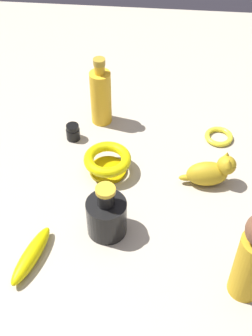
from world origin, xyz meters
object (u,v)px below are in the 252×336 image
nail_polish_jar (73,132)px  bowl (108,161)px  cat_figurine (211,172)px  bottle_short (107,215)px  banana (31,255)px  bottle_tall (101,96)px  bangle (219,137)px

nail_polish_jar → bowl: (0.12, 0.12, 0.01)m
cat_figurine → bottle_short: size_ratio=0.98×
banana → bottle_short: bottle_short is taller
banana → cat_figurine: cat_figurine is taller
banana → cat_figurine: bearing=140.0°
bottle_tall → bangle: (0.05, 0.35, -0.08)m
banana → bangle: size_ratio=2.01×
bottle_tall → cat_figurine: bearing=54.3°
nail_polish_jar → bottle_short: 0.34m
nail_polish_jar → cat_figurine: cat_figurine is taller
banana → bowl: bearing=170.8°
banana → cat_figurine: (-0.28, 0.40, 0.02)m
nail_polish_jar → bangle: 0.42m
bangle → bottle_short: (0.35, -0.28, 0.05)m
bottle_tall → cat_figurine: size_ratio=1.48×
cat_figurine → bottle_short: bottle_short is taller
bangle → bottle_tall: bearing=-98.1°
bowl → bangle: (-0.16, 0.30, -0.03)m
bottle_tall → banana: bearing=-10.1°
bottle_tall → cat_figurine: (0.23, 0.31, -0.05)m
nail_polish_jar → bowl: bearing=43.3°
banana → bangle: banana is taller
bottle_tall → bottle_short: bearing=9.5°
nail_polish_jar → bottle_short: bottle_short is taller
bottle_tall → bottle_short: (0.40, 0.07, -0.04)m
cat_figurine → bangle: bearing=170.0°
bowl → bottle_short: bearing=6.8°
banana → bottle_short: 0.19m
bowl → cat_figurine: bearing=86.8°
banana → bowl: size_ratio=1.30×
bottle_short → cat_figurine: bearing=125.6°
bottle_tall → bowl: 0.22m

